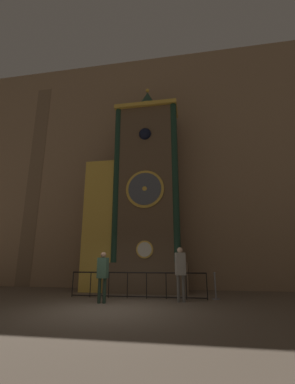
# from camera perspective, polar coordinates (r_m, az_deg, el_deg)

# --- Properties ---
(ground_plane) EXTENTS (28.00, 28.00, 0.00)m
(ground_plane) POSITION_cam_1_polar(r_m,az_deg,el_deg) (8.07, -9.06, -24.56)
(ground_plane) COLOR brown
(cathedral_back_wall) EXTENTS (24.00, 0.32, 13.51)m
(cathedral_back_wall) POSITION_cam_1_polar(r_m,az_deg,el_deg) (14.57, -1.04, 6.75)
(cathedral_back_wall) COLOR #997A5B
(cathedral_back_wall) RESTS_ON ground_plane
(clock_tower) EXTENTS (4.84, 1.77, 10.43)m
(clock_tower) POSITION_cam_1_polar(r_m,az_deg,el_deg) (12.50, -2.10, -1.44)
(clock_tower) COLOR brown
(clock_tower) RESTS_ON ground_plane
(railing_fence) EXTENTS (5.20, 0.05, 0.94)m
(railing_fence) POSITION_cam_1_polar(r_m,az_deg,el_deg) (10.28, -2.37, -19.62)
(railing_fence) COLOR black
(railing_fence) RESTS_ON ground_plane
(visitor_near) EXTENTS (0.37, 0.27, 1.65)m
(visitor_near) POSITION_cam_1_polar(r_m,az_deg,el_deg) (9.23, -9.93, -17.12)
(visitor_near) COLOR #213427
(visitor_near) RESTS_ON ground_plane
(visitor_far) EXTENTS (0.39, 0.32, 1.82)m
(visitor_far) POSITION_cam_1_polar(r_m,az_deg,el_deg) (9.40, 7.32, -16.53)
(visitor_far) COLOR #58554F
(visitor_far) RESTS_ON ground_plane
(stanchion_post) EXTENTS (0.28, 0.28, 0.95)m
(stanchion_post) POSITION_cam_1_polar(r_m,az_deg,el_deg) (10.34, 14.89, -20.40)
(stanchion_post) COLOR gray
(stanchion_post) RESTS_ON ground_plane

